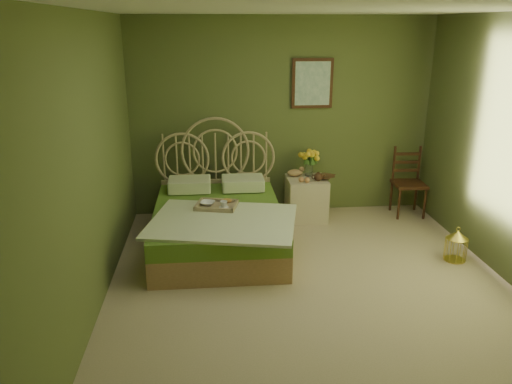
{
  "coord_description": "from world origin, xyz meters",
  "views": [
    {
      "loc": [
        -0.95,
        -4.29,
        2.47
      ],
      "look_at": [
        -0.46,
        1.0,
        0.69
      ],
      "focal_mm": 35.0,
      "sensor_mm": 36.0,
      "label": 1
    }
  ],
  "objects": [
    {
      "name": "wall_back",
      "position": [
        0.0,
        2.25,
        1.3
      ],
      "size": [
        4.0,
        0.0,
        4.0
      ],
      "primitive_type": "plane",
      "rotation": [
        1.57,
        0.0,
        0.0
      ],
      "color": "#556033",
      "rests_on": "floor"
    },
    {
      "name": "coffee_cup",
      "position": [
        -0.83,
        0.99,
        0.56
      ],
      "size": [
        0.09,
        0.09,
        0.08
      ],
      "primitive_type": "imported",
      "rotation": [
        0.0,
        0.0,
        0.1
      ],
      "color": "white",
      "rests_on": "bed"
    },
    {
      "name": "birdcage",
      "position": [
        1.7,
        0.49,
        0.17
      ],
      "size": [
        0.23,
        0.23,
        0.35
      ],
      "rotation": [
        0.0,
        0.0,
        0.39
      ],
      "color": "gold",
      "rests_on": "floor"
    },
    {
      "name": "cereal_bowl",
      "position": [
        -1.01,
        1.1,
        0.54
      ],
      "size": [
        0.21,
        0.21,
        0.04
      ],
      "primitive_type": "imported",
      "rotation": [
        0.0,
        0.0,
        -0.33
      ],
      "color": "white",
      "rests_on": "bed"
    },
    {
      "name": "floor",
      "position": [
        0.0,
        0.0,
        0.0
      ],
      "size": [
        4.5,
        4.5,
        0.0
      ],
      "primitive_type": "plane",
      "color": "tan",
      "rests_on": "ground"
    },
    {
      "name": "wall_art",
      "position": [
        0.39,
        2.22,
        1.75
      ],
      "size": [
        0.54,
        0.04,
        0.64
      ],
      "color": "#391A0F",
      "rests_on": "wall_back"
    },
    {
      "name": "book_lower",
      "position": [
        0.47,
        1.9,
        0.57
      ],
      "size": [
        0.24,
        0.27,
        0.02
      ],
      "primitive_type": "imported",
      "rotation": [
        0.0,
        0.0,
        0.41
      ],
      "color": "#381E0F",
      "rests_on": "nightstand"
    },
    {
      "name": "ceiling",
      "position": [
        0.0,
        0.0,
        2.6
      ],
      "size": [
        4.5,
        4.5,
        0.0
      ],
      "primitive_type": "plane",
      "rotation": [
        3.14,
        0.0,
        0.0
      ],
      "color": "silver",
      "rests_on": "wall_back"
    },
    {
      "name": "book_upper",
      "position": [
        0.47,
        1.9,
        0.59
      ],
      "size": [
        0.28,
        0.29,
        0.02
      ],
      "primitive_type": "imported",
      "rotation": [
        0.0,
        0.0,
        -0.62
      ],
      "color": "#472819",
      "rests_on": "nightstand"
    },
    {
      "name": "nightstand",
      "position": [
        0.3,
        1.89,
        0.35
      ],
      "size": [
        0.51,
        0.51,
        0.99
      ],
      "color": "beige",
      "rests_on": "floor"
    },
    {
      "name": "bed",
      "position": [
        -0.89,
        1.14,
        0.3
      ],
      "size": [
        1.72,
        2.17,
        1.34
      ],
      "color": "tan",
      "rests_on": "floor"
    },
    {
      "name": "chair",
      "position": [
        1.7,
        1.98,
        0.51
      ],
      "size": [
        0.43,
        0.43,
        0.92
      ],
      "rotation": [
        0.0,
        0.0,
        -0.05
      ],
      "color": "#391A0F",
      "rests_on": "floor"
    },
    {
      "name": "wall_left",
      "position": [
        -2.0,
        0.0,
        1.3
      ],
      "size": [
        0.0,
        4.5,
        4.5
      ],
      "primitive_type": "plane",
      "rotation": [
        1.57,
        0.0,
        1.57
      ],
      "color": "#556033",
      "rests_on": "floor"
    }
  ]
}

